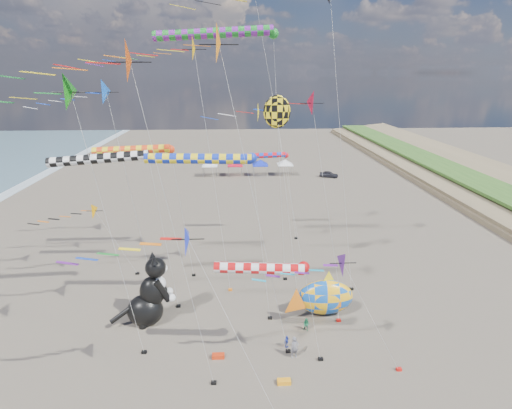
{
  "coord_description": "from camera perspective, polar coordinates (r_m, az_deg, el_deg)",
  "views": [
    {
      "loc": [
        -1.12,
        -17.85,
        19.69
      ],
      "look_at": [
        0.53,
        12.0,
        9.81
      ],
      "focal_mm": 28.0,
      "sensor_mm": 36.0,
      "label": 1
    }
  ],
  "objects": [
    {
      "name": "fish_inflatable",
      "position": [
        34.97,
        9.75,
        -12.91
      ],
      "size": [
        6.37,
        3.19,
        4.14
      ],
      "color": "#1252B7",
      "rests_on": "ground"
    },
    {
      "name": "windsock_1",
      "position": [
        46.62,
        1.51,
        6.92
      ],
      "size": [
        6.92,
        0.65,
        10.92
      ],
      "color": "red",
      "rests_on": "ground"
    },
    {
      "name": "delta_kite_10",
      "position": [
        22.47,
        -20.33,
        17.91
      ],
      "size": [
        12.76,
        2.32,
        21.44
      ],
      "color": "#C64510",
      "rests_on": "ground"
    },
    {
      "name": "kite_bag_0",
      "position": [
        31.09,
        -5.41,
        -20.75
      ],
      "size": [
        0.9,
        0.44,
        0.3
      ],
      "primitive_type": "cube",
      "color": "red",
      "rests_on": "ground"
    },
    {
      "name": "kite_bag_2",
      "position": [
        29.11,
        4.02,
        -23.93
      ],
      "size": [
        0.9,
        0.44,
        0.3
      ],
      "primitive_type": "cube",
      "color": "#FF9E15",
      "rests_on": "ground"
    },
    {
      "name": "delta_kite_2",
      "position": [
        33.62,
        5.43,
        13.79
      ],
      "size": [
        12.4,
        2.23,
        18.54
      ],
      "color": "red",
      "rests_on": "ground"
    },
    {
      "name": "delta_kite_7",
      "position": [
        41.66,
        -21.94,
        -0.81
      ],
      "size": [
        8.23,
        1.71,
        8.24
      ],
      "color": "#FEA602",
      "rests_on": "ground"
    },
    {
      "name": "tent_row",
      "position": [
        79.63,
        -1.2,
        6.29
      ],
      "size": [
        19.2,
        4.2,
        3.8
      ],
      "color": "white",
      "rests_on": "ground"
    },
    {
      "name": "child_blue",
      "position": [
        31.75,
        4.39,
        -18.94
      ],
      "size": [
        0.58,
        0.61,
        1.01
      ],
      "primitive_type": "imported",
      "rotation": [
        0.0,
        0.0,
        0.84
      ],
      "color": "#2A3DAF",
      "rests_on": "ground"
    },
    {
      "name": "windsock_4",
      "position": [
        35.49,
        -5.3,
        23.07
      ],
      "size": [
        11.49,
        0.88,
        23.2
      ],
      "color": "#188524",
      "rests_on": "ground"
    },
    {
      "name": "windsock_0",
      "position": [
        33.19,
        -20.9,
        6.06
      ],
      "size": [
        9.37,
        0.81,
        13.8
      ],
      "color": "black",
      "rests_on": "ground"
    },
    {
      "name": "parked_car",
      "position": [
        80.4,
        10.37,
        4.26
      ],
      "size": [
        3.91,
        2.7,
        1.24
      ],
      "primitive_type": "imported",
      "rotation": [
        0.0,
        0.0,
        1.19
      ],
      "color": "#26262D",
      "rests_on": "ground"
    },
    {
      "name": "delta_kite_5",
      "position": [
        24.51,
        -6.07,
        21.18
      ],
      "size": [
        12.51,
        2.4,
        22.46
      ],
      "color": "orange",
      "rests_on": "ground"
    },
    {
      "name": "delta_kite_1",
      "position": [
        27.15,
        -27.1,
        13.68
      ],
      "size": [
        11.46,
        2.38,
        19.9
      ],
      "color": "#127B12",
      "rests_on": "ground"
    },
    {
      "name": "windsock_3",
      "position": [
        29.42,
        -7.43,
        6.41
      ],
      "size": [
        9.44,
        0.8,
        14.17
      ],
      "color": "#122DB9",
      "rests_on": "ground"
    },
    {
      "name": "windsock_5",
      "position": [
        26.53,
        1.31,
        -9.14
      ],
      "size": [
        7.59,
        0.78,
        7.9
      ],
      "color": "red",
      "rests_on": "ground"
    },
    {
      "name": "delta_kite_9",
      "position": [
        34.11,
        -22.44,
        14.24
      ],
      "size": [
        9.05,
        2.14,
        19.43
      ],
      "color": "blue",
      "rests_on": "ground"
    },
    {
      "name": "cat_inflatable",
      "position": [
        34.12,
        -15.25,
        -11.67
      ],
      "size": [
        4.95,
        3.53,
        6.04
      ],
      "primitive_type": null,
      "rotation": [
        0.0,
        0.0,
        0.32
      ],
      "color": "black",
      "rests_on": "ground"
    },
    {
      "name": "person_adult",
      "position": [
        30.72,
        5.53,
        -19.67
      ],
      "size": [
        0.71,
        0.57,
        1.68
      ],
      "primitive_type": "imported",
      "rotation": [
        0.0,
        0.0,
        0.32
      ],
      "color": "slate",
      "rests_on": "ground"
    },
    {
      "name": "angelfish_kite",
      "position": [
        33.01,
        2.66,
        12.86
      ],
      "size": [
        3.74,
        3.02,
        18.03
      ],
      "color": "yellow",
      "rests_on": "ground"
    },
    {
      "name": "delta_kite_3",
      "position": [
        25.93,
        13.32,
        -8.48
      ],
      "size": [
        8.7,
        1.85,
        9.47
      ],
      "color": "#541787",
      "rests_on": "ground"
    },
    {
      "name": "windsock_2",
      "position": [
        38.3,
        -16.75,
        7.41
      ],
      "size": [
        8.72,
        0.81,
        13.43
      ],
      "color": "#F03C14",
      "rests_on": "ground"
    },
    {
      "name": "child_green",
      "position": [
        33.56,
        7.21,
        -16.65
      ],
      "size": [
        0.67,
        0.62,
        1.1
      ],
      "primitive_type": "imported",
      "rotation": [
        0.0,
        0.0,
        -0.48
      ],
      "color": "#237D50",
      "rests_on": "ground"
    },
    {
      "name": "delta_kite_6",
      "position": [
        20.74,
        -11.51,
        -6.82
      ],
      "size": [
        11.06,
        1.94,
        12.33
      ],
      "color": "#182CDB",
      "rests_on": "ground"
    },
    {
      "name": "delta_kite_8",
      "position": [
        33.91,
        -11.98,
        20.51
      ],
      "size": [
        11.25,
        2.16,
        22.64
      ],
      "color": "#DEA10A",
      "rests_on": "ground"
    },
    {
      "name": "kite_bag_1",
      "position": [
        38.0,
        12.59,
        -13.15
      ],
      "size": [
        0.9,
        0.44,
        0.3
      ],
      "primitive_type": "cube",
      "color": "blue",
      "rests_on": "ground"
    }
  ]
}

